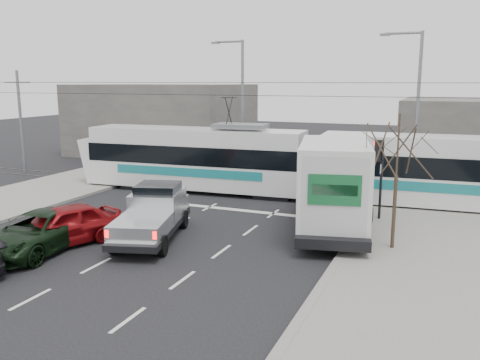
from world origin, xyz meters
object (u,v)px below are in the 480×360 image
at_px(silver_pickup, 154,213).
at_px(box_truck, 333,187).
at_px(bare_tree, 398,151).
at_px(street_lamp_far, 240,98).
at_px(street_lamp_near, 414,102).
at_px(navy_pickup, 345,207).
at_px(red_car, 62,226).
at_px(tram, 312,164).
at_px(traffic_signal, 379,162).
at_px(green_car, 38,232).

bearing_deg(silver_pickup, box_truck, 12.00).
distance_m(bare_tree, box_truck, 3.63).
xyz_separation_m(street_lamp_far, box_truck, (9.15, -11.85, -3.19)).
height_order(street_lamp_near, navy_pickup, street_lamp_near).
relative_size(box_truck, red_car, 1.75).
bearing_deg(tram, navy_pickup, -66.29).
height_order(traffic_signal, silver_pickup, traffic_signal).
distance_m(bare_tree, tram, 9.08).
relative_size(bare_tree, tram, 0.19).
height_order(traffic_signal, box_truck, box_truck).
distance_m(traffic_signal, tram, 5.19).
bearing_deg(tram, red_car, -124.59).
bearing_deg(bare_tree, traffic_signal, 105.76).
bearing_deg(street_lamp_far, silver_pickup, -80.40).
xyz_separation_m(navy_pickup, red_car, (-9.78, -5.92, -0.31)).
bearing_deg(traffic_signal, box_truck, -122.65).
bearing_deg(bare_tree, street_lamp_far, 131.12).
relative_size(bare_tree, navy_pickup, 0.92).
relative_size(street_lamp_far, red_car, 1.92).
bearing_deg(green_car, street_lamp_near, 50.39).
bearing_deg(street_lamp_near, traffic_signal, -96.41).
distance_m(street_lamp_far, silver_pickup, 16.15).
relative_size(bare_tree, box_truck, 0.61).
relative_size(navy_pickup, green_car, 1.04).
bearing_deg(bare_tree, red_car, -160.59).
relative_size(green_car, red_car, 1.12).
bearing_deg(navy_pickup, silver_pickup, -156.86).
height_order(box_truck, green_car, box_truck).
xyz_separation_m(tram, navy_pickup, (2.90, -5.59, -0.80)).
xyz_separation_m(traffic_signal, silver_pickup, (-8.05, -5.90, -1.71)).
xyz_separation_m(green_car, red_car, (0.38, 0.81, 0.07)).
bearing_deg(bare_tree, navy_pickup, 140.89).
distance_m(traffic_signal, green_car, 14.48).
distance_m(tram, red_car, 13.46).
bearing_deg(red_car, tram, 82.33).
relative_size(street_lamp_near, box_truck, 1.10).
relative_size(tram, silver_pickup, 4.38).
bearing_deg(street_lamp_far, street_lamp_near, -9.87).
height_order(street_lamp_near, green_car, street_lamp_near).
distance_m(bare_tree, green_car, 13.62).
bearing_deg(box_truck, street_lamp_far, 115.13).
height_order(bare_tree, tram, tram).
xyz_separation_m(street_lamp_far, navy_pickup, (9.66, -11.77, -4.01)).
relative_size(silver_pickup, green_car, 1.15).
height_order(traffic_signal, street_lamp_far, street_lamp_far).
distance_m(bare_tree, navy_pickup, 3.84).
bearing_deg(box_truck, bare_tree, -44.55).
bearing_deg(traffic_signal, street_lamp_far, 138.28).
xyz_separation_m(box_truck, navy_pickup, (0.51, 0.08, -0.82)).
relative_size(bare_tree, street_lamp_near, 0.56).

